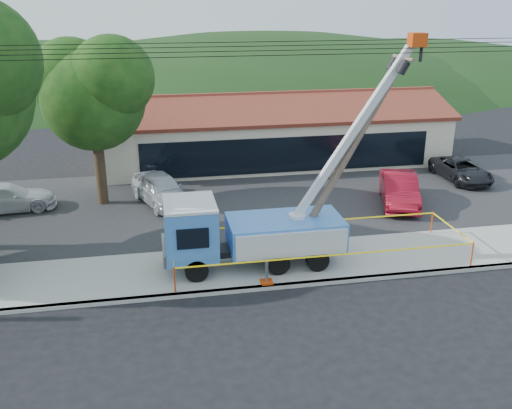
{
  "coord_description": "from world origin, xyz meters",
  "views": [
    {
      "loc": [
        -4.23,
        -17.01,
        10.73
      ],
      "look_at": [
        -0.09,
        5.0,
        2.43
      ],
      "focal_mm": 40.0,
      "sensor_mm": 36.0,
      "label": 1
    }
  ],
  "objects_px": {
    "leaning_pole": "(354,144)",
    "car_dark": "(460,182)",
    "car_silver": "(162,205)",
    "car_red": "(398,206)",
    "utility_truck": "(249,229)",
    "car_white": "(9,212)"
  },
  "relations": [
    {
      "from": "car_red",
      "to": "car_white",
      "type": "distance_m",
      "value": 20.61
    },
    {
      "from": "utility_truck",
      "to": "car_white",
      "type": "xyz_separation_m",
      "value": [
        -11.25,
        8.63,
        -1.73
      ]
    },
    {
      "from": "utility_truck",
      "to": "car_red",
      "type": "relative_size",
      "value": 2.04
    },
    {
      "from": "car_silver",
      "to": "car_dark",
      "type": "bearing_deg",
      "value": -17.69
    },
    {
      "from": "leaning_pole",
      "to": "car_dark",
      "type": "xyz_separation_m",
      "value": [
        10.3,
        8.97,
        -5.08
      ]
    },
    {
      "from": "car_silver",
      "to": "car_white",
      "type": "xyz_separation_m",
      "value": [
        -7.9,
        0.39,
        0.0
      ]
    },
    {
      "from": "car_silver",
      "to": "car_white",
      "type": "bearing_deg",
      "value": 156.93
    },
    {
      "from": "car_red",
      "to": "utility_truck",
      "type": "bearing_deg",
      "value": -129.77
    },
    {
      "from": "car_red",
      "to": "car_dark",
      "type": "xyz_separation_m",
      "value": [
        5.45,
        3.26,
        0.0
      ]
    },
    {
      "from": "leaning_pole",
      "to": "utility_truck",
      "type": "bearing_deg",
      "value": -178.89
    },
    {
      "from": "leaning_pole",
      "to": "car_silver",
      "type": "distance_m",
      "value": 12.3
    },
    {
      "from": "car_red",
      "to": "car_white",
      "type": "xyz_separation_m",
      "value": [
        -20.42,
        2.84,
        0.0
      ]
    },
    {
      "from": "car_red",
      "to": "car_dark",
      "type": "distance_m",
      "value": 6.35
    },
    {
      "from": "car_silver",
      "to": "car_white",
      "type": "distance_m",
      "value": 7.91
    },
    {
      "from": "car_dark",
      "to": "leaning_pole",
      "type": "bearing_deg",
      "value": -140.72
    },
    {
      "from": "utility_truck",
      "to": "car_silver",
      "type": "relative_size",
      "value": 2.12
    },
    {
      "from": "leaning_pole",
      "to": "car_dark",
      "type": "height_order",
      "value": "leaning_pole"
    },
    {
      "from": "car_silver",
      "to": "car_red",
      "type": "xyz_separation_m",
      "value": [
        12.52,
        -2.45,
        0.0
      ]
    },
    {
      "from": "utility_truck",
      "to": "car_silver",
      "type": "bearing_deg",
      "value": 112.12
    },
    {
      "from": "car_dark",
      "to": "car_red",
      "type": "bearing_deg",
      "value": -150.91
    },
    {
      "from": "utility_truck",
      "to": "leaning_pole",
      "type": "relative_size",
      "value": 1.13
    },
    {
      "from": "utility_truck",
      "to": "leaning_pole",
      "type": "xyz_separation_m",
      "value": [
        4.32,
        0.08,
        3.34
      ]
    }
  ]
}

